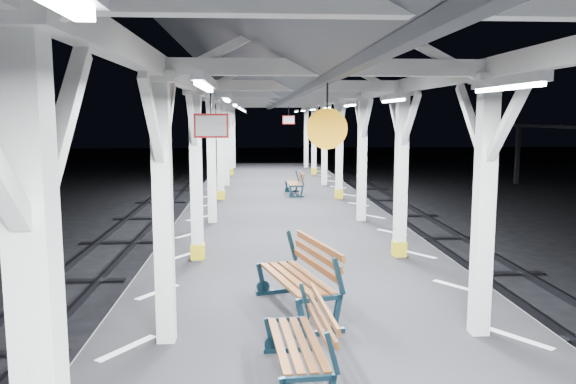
{
  "coord_description": "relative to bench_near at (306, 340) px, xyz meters",
  "views": [
    {
      "loc": [
        -0.89,
        -8.81,
        3.8
      ],
      "look_at": [
        -0.17,
        3.01,
        2.2
      ],
      "focal_mm": 35.0,
      "sensor_mm": 36.0,
      "label": 1
    }
  ],
  "objects": [
    {
      "name": "canopy",
      "position": [
        0.36,
        3.18,
        3.1
      ],
      "size": [
        5.4,
        49.0,
        4.65
      ],
      "color": "silver",
      "rests_on": "platform"
    },
    {
      "name": "platform",
      "position": [
        0.36,
        3.19,
        -0.96
      ],
      "size": [
        6.0,
        50.0,
        1.0
      ],
      "primitive_type": "cube",
      "color": "black",
      "rests_on": "ground"
    },
    {
      "name": "hazard_stripes_right",
      "position": [
        2.81,
        3.19,
        -0.46
      ],
      "size": [
        1.0,
        48.0,
        0.01
      ],
      "primitive_type": "cube",
      "color": "silver",
      "rests_on": "platform"
    },
    {
      "name": "bench_far",
      "position": [
        1.01,
        14.38,
        -0.03
      ],
      "size": [
        0.63,
        1.52,
        0.81
      ],
      "rotation": [
        0.0,
        0.0,
        0.05
      ],
      "color": "black",
      "rests_on": "platform"
    },
    {
      "name": "bench_mid",
      "position": [
        0.17,
        2.15,
        0.09
      ],
      "size": [
        1.17,
        2.01,
        1.03
      ],
      "rotation": [
        0.0,
        0.0,
        0.27
      ],
      "color": "black",
      "rests_on": "platform"
    },
    {
      "name": "hazard_stripes_left",
      "position": [
        -2.09,
        3.19,
        -0.46
      ],
      "size": [
        1.0,
        48.0,
        0.01
      ],
      "primitive_type": "cube",
      "color": "silver",
      "rests_on": "platform"
    },
    {
      "name": "bench_near",
      "position": [
        0.0,
        0.0,
        0.0
      ],
      "size": [
        0.71,
        1.63,
        0.86
      ],
      "rotation": [
        0.0,
        0.0,
        0.07
      ],
      "color": "black",
      "rests_on": "platform"
    },
    {
      "name": "ground",
      "position": [
        0.36,
        3.19,
        -1.46
      ],
      "size": [
        120.0,
        120.0,
        0.0
      ],
      "primitive_type": "plane",
      "color": "black",
      "rests_on": "ground"
    }
  ]
}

